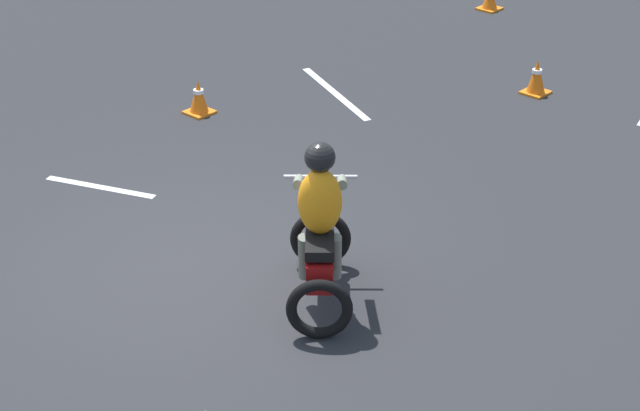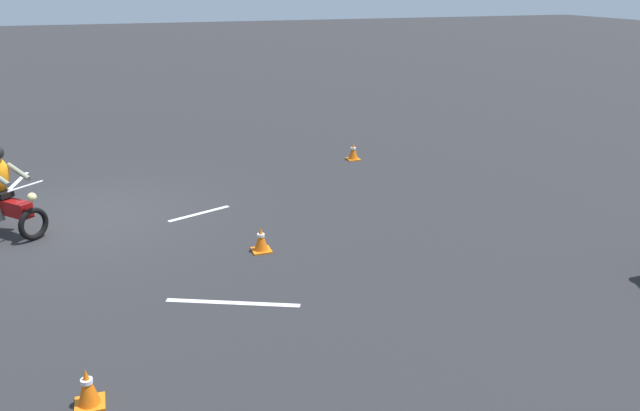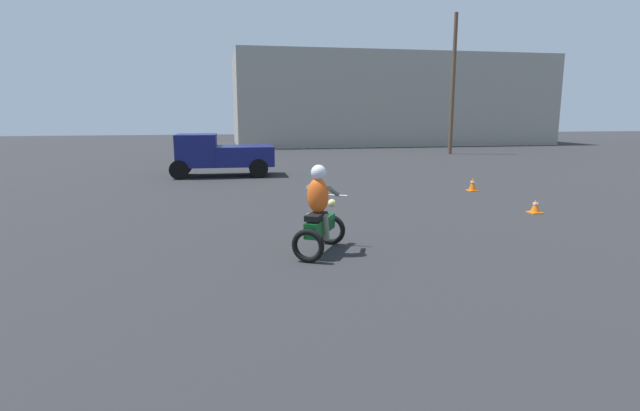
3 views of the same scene
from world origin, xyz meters
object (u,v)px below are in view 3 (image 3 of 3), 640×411
pickup_truck (219,154)px  utility_pole_far (453,85)px  traffic_cone_near_right (473,185)px  traffic_cone_mid_left (535,206)px  motorcycle_rider_background (319,215)px

pickup_truck → utility_pole_far: utility_pole_far is taller
traffic_cone_near_right → utility_pole_far: utility_pole_far is taller
pickup_truck → utility_pole_far: size_ratio=0.48×
traffic_cone_mid_left → utility_pole_far: bearing=70.8°
pickup_truck → utility_pole_far: bearing=-57.5°
pickup_truck → traffic_cone_near_right: size_ratio=9.28×
motorcycle_rider_background → pickup_truck: (-1.81, 12.20, 0.20)m
pickup_truck → utility_pole_far: (14.46, 8.74, 3.38)m
traffic_cone_mid_left → utility_pole_far: 19.82m
pickup_truck → traffic_cone_mid_left: (8.07, -9.56, -0.75)m
motorcycle_rider_background → traffic_cone_near_right: (6.50, 6.42, -0.51)m
utility_pole_far → traffic_cone_near_right: bearing=-113.0°
utility_pole_far → traffic_cone_mid_left: bearing=-109.2°
utility_pole_far → motorcycle_rider_background: bearing=-121.1°
traffic_cone_mid_left → pickup_truck: bearing=130.2°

